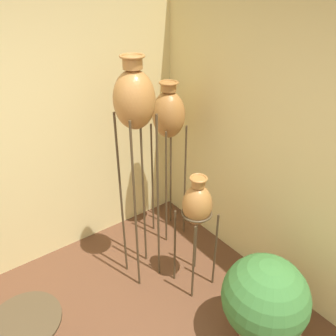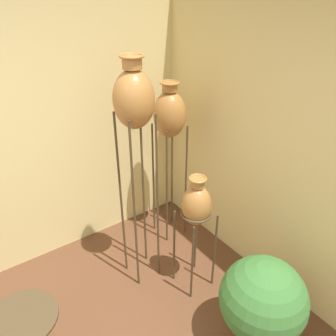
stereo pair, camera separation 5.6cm
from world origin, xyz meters
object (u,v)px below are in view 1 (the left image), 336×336
object	(u,v)px
vase_stand_short	(197,206)
potted_plant	(264,300)
vase_stand_tall	(135,105)
vase_stand_medium	(169,117)

from	to	relation	value
vase_stand_short	potted_plant	size ratio (longest dim) A/B	1.40
vase_stand_tall	vase_stand_short	xyz separation A→B (m)	(0.32, -0.40, -0.85)
vase_stand_medium	potted_plant	xyz separation A→B (m)	(-0.27, -1.53, -0.92)
vase_stand_medium	vase_stand_short	world-z (taller)	vase_stand_medium
vase_stand_tall	vase_stand_medium	bearing A→B (deg)	30.81
vase_stand_tall	vase_stand_medium	distance (m)	0.76
vase_stand_short	potted_plant	world-z (taller)	vase_stand_short
vase_stand_short	potted_plant	distance (m)	0.88
vase_stand_short	potted_plant	bearing A→B (deg)	-90.44
potted_plant	vase_stand_tall	bearing A→B (deg)	105.05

